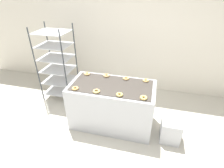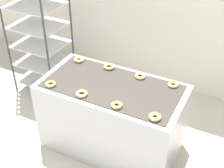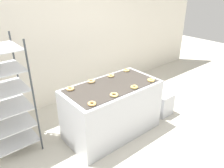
{
  "view_description": "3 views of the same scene",
  "coord_description": "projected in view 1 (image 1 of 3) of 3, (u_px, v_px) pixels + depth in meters",
  "views": [
    {
      "loc": [
        0.62,
        -1.85,
        2.38
      ],
      "look_at": [
        0.0,
        0.63,
        0.87
      ],
      "focal_mm": 28.0,
      "sensor_mm": 36.0,
      "label": 1
    },
    {
      "loc": [
        1.16,
        -1.65,
        2.67
      ],
      "look_at": [
        0.0,
        0.63,
        0.87
      ],
      "focal_mm": 50.0,
      "sensor_mm": 36.0,
      "label": 2
    },
    {
      "loc": [
        -1.87,
        -1.63,
        2.26
      ],
      "look_at": [
        0.0,
        0.63,
        0.87
      ],
      "focal_mm": 35.0,
      "sensor_mm": 36.0,
      "label": 3
    }
  ],
  "objects": [
    {
      "name": "donut_far_midright",
      "position": [
        126.0,
        78.0,
        3.16
      ],
      "size": [
        0.11,
        0.11,
        0.03
      ],
      "primitive_type": "torus",
      "color": "#E5B86B",
      "rests_on": "fryer_machine"
    },
    {
      "name": "fryer_machine",
      "position": [
        112.0,
        105.0,
        3.2
      ],
      "size": [
        1.48,
        0.77,
        0.85
      ],
      "color": "#B7BABF",
      "rests_on": "ground_plane"
    },
    {
      "name": "donut_near_midright",
      "position": [
        120.0,
        95.0,
        2.7
      ],
      "size": [
        0.11,
        0.11,
        0.03
      ],
      "primitive_type": "torus",
      "color": "#D5B65C",
      "rests_on": "fryer_machine"
    },
    {
      "name": "donut_far_midleft",
      "position": [
        106.0,
        75.0,
        3.25
      ],
      "size": [
        0.12,
        0.12,
        0.03
      ],
      "primitive_type": "torus",
      "color": "tan",
      "rests_on": "fryer_machine"
    },
    {
      "name": "donut_far_right",
      "position": [
        146.0,
        80.0,
        3.09
      ],
      "size": [
        0.11,
        0.11,
        0.03
      ],
      "primitive_type": "torus",
      "color": "#E8BB68",
      "rests_on": "fryer_machine"
    },
    {
      "name": "donut_near_right",
      "position": [
        144.0,
        98.0,
        2.63
      ],
      "size": [
        0.11,
        0.11,
        0.04
      ],
      "primitive_type": "torus",
      "color": "#E2BB61",
      "rests_on": "fryer_machine"
    },
    {
      "name": "donut_far_left",
      "position": [
        87.0,
        74.0,
        3.31
      ],
      "size": [
        0.12,
        0.12,
        0.03
      ],
      "primitive_type": "torus",
      "color": "#EBBB70",
      "rests_on": "fryer_machine"
    },
    {
      "name": "wall_back",
      "position": [
        128.0,
        31.0,
        3.95
      ],
      "size": [
        8.0,
        0.05,
        2.8
      ],
      "color": "silver",
      "rests_on": "ground_plane"
    },
    {
      "name": "donut_near_left",
      "position": [
        75.0,
        88.0,
        2.86
      ],
      "size": [
        0.11,
        0.11,
        0.03
      ],
      "primitive_type": "torus",
      "color": "#ECB160",
      "rests_on": "fryer_machine"
    },
    {
      "name": "glaze_bin",
      "position": [
        170.0,
        130.0,
        2.95
      ],
      "size": [
        0.32,
        0.33,
        0.41
      ],
      "color": "#B7BABF",
      "rests_on": "ground_plane"
    },
    {
      "name": "baking_rack_cart",
      "position": [
        57.0,
        63.0,
        3.79
      ],
      "size": [
        0.67,
        0.58,
        1.65
      ],
      "color": "#33383D",
      "rests_on": "ground_plane"
    },
    {
      "name": "donut_near_midleft",
      "position": [
        96.0,
        91.0,
        2.79
      ],
      "size": [
        0.12,
        0.12,
        0.03
      ],
      "primitive_type": "torus",
      "color": "#DFBC6A",
      "rests_on": "fryer_machine"
    },
    {
      "name": "ground_plane",
      "position": [
        103.0,
        148.0,
        2.89
      ],
      "size": [
        14.0,
        14.0,
        0.0
      ],
      "primitive_type": "plane",
      "color": "beige"
    }
  ]
}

